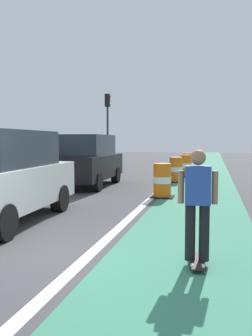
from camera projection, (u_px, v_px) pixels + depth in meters
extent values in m
plane|color=#424244|center=(29.00, 257.00, 5.79)|extent=(100.00, 100.00, 0.00)
cube|color=#387F60|center=(204.00, 180.00, 16.88)|extent=(2.50, 80.00, 0.01)
cube|color=silver|center=(171.00, 179.00, 17.23)|extent=(0.20, 80.00, 0.01)
cube|color=black|center=(197.00, 261.00, 5.39)|extent=(0.29, 0.82, 0.02)
cylinder|color=silver|center=(203.00, 268.00, 5.12)|extent=(0.05, 0.11, 0.11)
cylinder|color=silver|center=(192.00, 267.00, 5.14)|extent=(0.05, 0.11, 0.11)
cylinder|color=silver|center=(201.00, 256.00, 5.63)|extent=(0.05, 0.11, 0.11)
cylinder|color=silver|center=(191.00, 256.00, 5.66)|extent=(0.05, 0.11, 0.11)
cylinder|color=black|center=(204.00, 233.00, 5.34)|extent=(0.15, 0.15, 0.82)
cylinder|color=black|center=(190.00, 232.00, 5.37)|extent=(0.15, 0.15, 0.82)
cube|color=#2D4CA5|center=(198.00, 185.00, 5.30)|extent=(0.38, 0.25, 0.56)
cylinder|color=#9E7051|center=(215.00, 187.00, 5.27)|extent=(0.09, 0.09, 0.48)
cylinder|color=#9E7051|center=(181.00, 187.00, 5.34)|extent=(0.09, 0.09, 0.48)
sphere|color=#9E7051|center=(198.00, 157.00, 5.27)|extent=(0.22, 0.22, 0.22)
cube|color=silver|center=(1.00, 187.00, 8.19)|extent=(2.05, 4.68, 0.90)
cube|color=#232D38|center=(0.00, 149.00, 8.13)|extent=(1.75, 2.92, 0.80)
cylinder|color=black|center=(1.00, 196.00, 9.77)|extent=(0.31, 0.69, 0.68)
cylinder|color=black|center=(60.00, 198.00, 9.47)|extent=(0.31, 0.69, 0.68)
cylinder|color=black|center=(3.00, 222.00, 6.68)|extent=(0.31, 0.69, 0.68)
cube|color=black|center=(87.00, 166.00, 14.66)|extent=(1.94, 4.64, 0.90)
cube|color=#232D38|center=(87.00, 145.00, 14.59)|extent=(1.68, 2.89, 0.80)
cylinder|color=black|center=(80.00, 174.00, 16.25)|extent=(0.30, 0.69, 0.68)
cylinder|color=black|center=(116.00, 175.00, 15.91)|extent=(0.30, 0.69, 0.68)
cylinder|color=black|center=(54.00, 181.00, 13.47)|extent=(0.30, 0.69, 0.68)
cylinder|color=black|center=(97.00, 182.00, 13.13)|extent=(0.30, 0.69, 0.68)
cylinder|color=orange|center=(162.00, 190.00, 11.80)|extent=(0.56, 0.56, 0.42)
cylinder|color=white|center=(162.00, 180.00, 11.77)|extent=(0.57, 0.57, 0.21)
cylinder|color=orange|center=(162.00, 170.00, 11.75)|extent=(0.56, 0.56, 0.42)
cube|color=black|center=(162.00, 197.00, 11.81)|extent=(0.73, 0.73, 0.04)
cylinder|color=orange|center=(176.00, 176.00, 16.10)|extent=(0.56, 0.56, 0.42)
cylinder|color=white|center=(176.00, 169.00, 16.07)|extent=(0.57, 0.57, 0.21)
cylinder|color=orange|center=(176.00, 162.00, 16.05)|extent=(0.56, 0.56, 0.42)
cube|color=black|center=(176.00, 182.00, 16.11)|extent=(0.73, 0.73, 0.04)
cylinder|color=orange|center=(186.00, 172.00, 18.62)|extent=(0.56, 0.56, 0.42)
cylinder|color=white|center=(186.00, 165.00, 18.60)|extent=(0.57, 0.57, 0.21)
cylinder|color=orange|center=(186.00, 159.00, 18.57)|extent=(0.56, 0.56, 0.42)
cube|color=black|center=(186.00, 176.00, 18.64)|extent=(0.73, 0.73, 0.04)
cylinder|color=orange|center=(187.00, 168.00, 21.21)|extent=(0.56, 0.56, 0.42)
cylinder|color=white|center=(187.00, 162.00, 21.19)|extent=(0.57, 0.57, 0.21)
cylinder|color=orange|center=(187.00, 157.00, 21.17)|extent=(0.56, 0.56, 0.42)
cube|color=black|center=(187.00, 172.00, 21.23)|extent=(0.73, 0.73, 0.04)
cylinder|color=#2D2D2D|center=(108.00, 136.00, 26.40)|extent=(0.14, 0.14, 4.20)
cube|color=black|center=(107.00, 100.00, 26.21)|extent=(0.32, 0.32, 0.90)
sphere|color=red|center=(110.00, 97.00, 26.15)|extent=(0.16, 0.16, 0.16)
sphere|color=green|center=(110.00, 104.00, 26.19)|extent=(0.16, 0.16, 0.16)
cylinder|color=#33333D|center=(78.00, 166.00, 19.98)|extent=(0.20, 0.20, 0.86)
cube|color=white|center=(78.00, 153.00, 19.93)|extent=(0.34, 0.20, 0.54)
sphere|color=beige|center=(78.00, 146.00, 19.90)|extent=(0.20, 0.20, 0.20)
cylinder|color=#33333D|center=(107.00, 161.00, 25.30)|extent=(0.20, 0.20, 0.86)
cube|color=gold|center=(107.00, 150.00, 25.25)|extent=(0.34, 0.20, 0.54)
sphere|color=beige|center=(107.00, 145.00, 25.22)|extent=(0.20, 0.20, 0.20)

